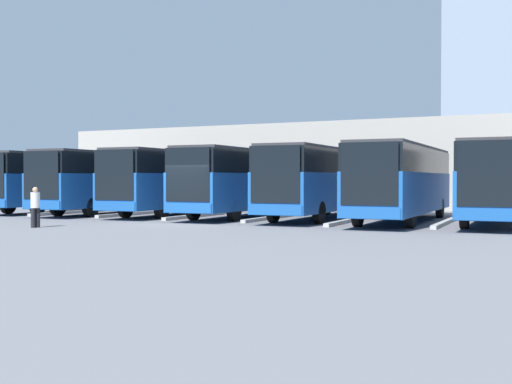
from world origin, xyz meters
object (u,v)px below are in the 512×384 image
(bus_0, at_px, (500,180))
(pedestrian, at_px, (35,206))
(bus_4, at_px, (183,180))
(bus_2, at_px, (323,180))
(bus_3, at_px, (248,180))
(bus_1, at_px, (403,180))
(bus_5, at_px, (119,180))
(bus_6, at_px, (69,180))

(bus_0, relative_size, pedestrian, 7.70)
(bus_0, relative_size, bus_4, 1.00)
(bus_2, xyz_separation_m, bus_3, (4.01, 0.14, 0.00))
(bus_1, bearing_deg, bus_5, -2.69)
(bus_3, bearing_deg, bus_1, 174.65)
(bus_6, distance_m, pedestrian, 13.24)
(bus_0, relative_size, bus_1, 1.00)
(bus_0, relative_size, bus_3, 1.00)
(bus_4, distance_m, bus_6, 8.03)
(bus_1, xyz_separation_m, bus_3, (8.03, -0.45, 0.00))
(bus_6, bearing_deg, bus_4, 177.86)
(bus_1, xyz_separation_m, bus_5, (16.05, -0.16, 0.00))
(bus_4, height_order, pedestrian, bus_4)
(bus_4, bearing_deg, bus_5, 3.91)
(pedestrian, bearing_deg, bus_1, -34.08)
(bus_2, xyz_separation_m, bus_6, (16.05, 0.01, 0.00))
(bus_4, relative_size, bus_6, 1.00)
(bus_6, height_order, pedestrian, bus_6)
(bus_4, xyz_separation_m, bus_6, (8.03, -0.00, 0.00))
(bus_0, bearing_deg, bus_3, -0.88)
(bus_1, bearing_deg, bus_4, -4.90)
(bus_6, bearing_deg, bus_1, 176.21)
(bus_3, distance_m, bus_5, 8.03)
(bus_2, height_order, bus_4, same)
(bus_3, bearing_deg, bus_2, 179.93)
(bus_4, xyz_separation_m, bus_5, (4.01, 0.42, 0.00))
(bus_5, bearing_deg, bus_6, -8.19)
(bus_4, bearing_deg, bus_6, -2.14)
(bus_2, distance_m, bus_4, 8.03)
(bus_4, bearing_deg, bus_2, 177.97)
(bus_3, height_order, pedestrian, bus_3)
(bus_2, bearing_deg, bus_4, -2.03)
(bus_1, distance_m, bus_5, 16.05)
(bus_5, xyz_separation_m, pedestrian, (-3.95, 10.10, -1.02))
(bus_0, relative_size, bus_2, 1.00)
(bus_0, relative_size, bus_5, 1.00)
(bus_6, bearing_deg, bus_0, 178.18)
(bus_3, xyz_separation_m, pedestrian, (4.08, 10.39, -1.02))
(bus_5, bearing_deg, bus_2, 179.96)
(bus_0, distance_m, bus_1, 4.08)
(bus_0, height_order, pedestrian, bus_0)
(bus_4, bearing_deg, bus_1, 175.10)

